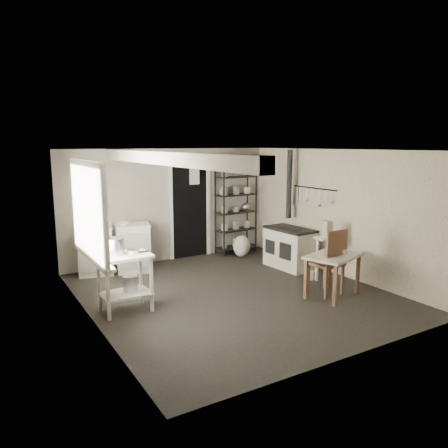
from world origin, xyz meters
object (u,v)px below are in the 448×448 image
chair (326,265)px  shelf_rack (236,210)px  prep_table (125,285)px  work_table (332,273)px  flour_sack (242,246)px  stove (290,246)px  stockpot (115,248)px  base_cabinets (115,248)px

chair → shelf_rack: bearing=82.5°
prep_table → work_table: prep_table is taller
shelf_rack → chair: 3.11m
prep_table → flour_sack: 3.59m
prep_table → flour_sack: bearing=29.1°
stove → flour_sack: (-0.35, 1.18, -0.20)m
stockpot → work_table: 3.37m
base_cabinets → chair: size_ratio=1.27×
stockpot → stove: size_ratio=0.28×
stockpot → shelf_rack: size_ratio=0.14×
base_cabinets → shelf_rack: shelf_rack is taller
work_table → chair: bearing=91.4°
prep_table → stove: (3.48, 0.57, 0.04)m
chair → stove: bearing=69.2°
base_cabinets → stove: bearing=-10.5°
work_table → chair: 0.18m
stockpot → flour_sack: 3.71m
prep_table → stove: bearing=9.3°
flour_sack → stockpot: bearing=-152.8°
stockpot → chair: bearing=-17.7°
shelf_rack → prep_table: bearing=-151.3°
stockpot → chair: size_ratio=0.26×
prep_table → stockpot: stockpot is taller
stove → prep_table: bearing=-174.0°
base_cabinets → shelf_rack: (2.79, 0.14, 0.49)m
prep_table → base_cabinets: 2.07m
chair → base_cabinets: bearing=127.8°
chair → flour_sack: size_ratio=2.33×
prep_table → work_table: size_ratio=0.94×
stockpot → stove: bearing=7.7°
shelf_rack → chair: size_ratio=1.80×
prep_table → stockpot: bearing=142.3°
flour_sack → shelf_rack: bearing=75.4°
shelf_rack → chair: shelf_rack is taller
stove → shelf_rack: bearing=95.4°
base_cabinets → chair: chair is taller
flour_sack → prep_table: bearing=-150.9°
stockpot → shelf_rack: (3.35, 2.07, 0.01)m
shelf_rack → chair: bearing=-99.1°
flour_sack → chair: bearing=-92.5°
stockpot → flour_sack: size_ratio=0.61×
stockpot → base_cabinets: bearing=73.9°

